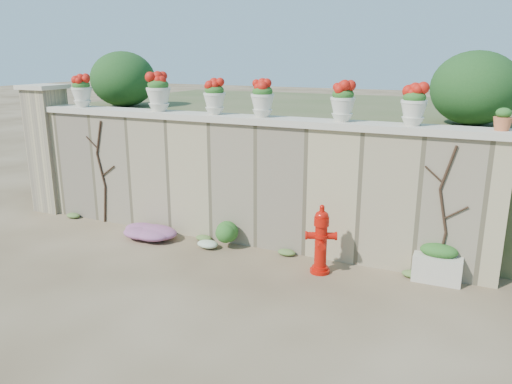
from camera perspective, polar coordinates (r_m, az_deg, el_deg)
The scene contains 21 objects.
ground at distance 7.09m, azimuth -8.72°, elevation -10.11°, with size 80.00×80.00×0.00m, color #4D3B26.
stone_wall at distance 8.22m, azimuth -2.12°, elevation 1.08°, with size 8.00×0.40×2.00m, color tan.
wall_cap at distance 8.02m, azimuth -2.20°, elevation 8.37°, with size 8.10×0.52×0.10m, color beige.
gate_pillar at distance 10.66m, azimuth -22.52°, elevation 4.67°, with size 0.72×0.72×2.48m.
raised_fill at distance 11.10m, azimuth 5.39°, elevation 4.82°, with size 9.00×6.00×2.00m, color #384C23.
back_shrub_left at distance 10.74m, azimuth -14.94°, elevation 12.36°, with size 1.30×1.30×1.10m, color #143814.
back_shrub_right at distance 8.31m, azimuth 23.74°, elevation 10.81°, with size 1.30×1.30×1.10m, color #143814.
vine_left at distance 9.54m, azimuth -17.23°, elevation 2.36°, with size 0.60×0.04×1.91m.
vine_right at distance 7.18m, azimuth 20.67°, elevation -2.15°, with size 0.60×0.04×1.91m.
fire_hydrant at distance 7.16m, azimuth 7.43°, elevation -5.37°, with size 0.44×0.31×1.01m.
planter_box at distance 7.40m, azimuth 20.04°, elevation -7.69°, with size 0.65×0.39×0.54m.
green_shrub at distance 8.14m, azimuth -3.86°, elevation -4.25°, with size 0.63×0.57×0.60m, color #1E5119.
magenta_clump at distance 8.69m, azimuth -12.18°, elevation -4.43°, with size 1.00×0.67×0.27m, color #C527B5.
white_flowers at distance 8.13m, azimuth -5.72°, elevation -5.98°, with size 0.45×0.36×0.16m, color white.
urn_pot_0 at distance 9.85m, azimuth -19.30°, elevation 10.81°, with size 0.37×0.37×0.58m.
urn_pot_1 at distance 8.75m, azimuth -11.08°, elevation 11.12°, with size 0.41×0.41×0.64m.
urn_pot_2 at distance 8.17m, azimuth -4.77°, elevation 10.75°, with size 0.36×0.36×0.56m.
urn_pot_3 at distance 7.79m, azimuth 0.75°, elevation 10.61°, with size 0.36×0.36×0.57m.
urn_pot_4 at distance 7.37m, azimuth 9.88°, elevation 10.08°, with size 0.36×0.36×0.56m.
urn_pot_5 at distance 7.18m, azimuth 17.59°, elevation 9.43°, with size 0.35×0.35×0.55m.
terracotta_pot at distance 7.14m, azimuth 26.37°, elevation 7.35°, with size 0.23×0.23×0.28m.
Camera 1 is at (3.61, -5.29, 3.05)m, focal length 35.00 mm.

